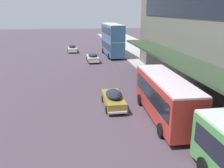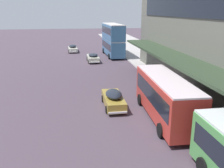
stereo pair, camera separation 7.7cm
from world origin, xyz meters
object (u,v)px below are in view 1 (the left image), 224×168
Objects in this scene: sedan_oncoming_rear at (72,48)px; sedan_lead_near at (113,99)px; transit_bus_kerbside_rear at (165,95)px; transit_bus_kerbside_front at (112,39)px; sedan_second_mid at (93,58)px.

sedan_lead_near is (3.39, -31.81, 0.04)m from sedan_oncoming_rear.
sedan_lead_near is at bearing 139.43° from transit_bus_kerbside_rear.
transit_bus_kerbside_front is 28.94m from transit_bus_kerbside_rear.
sedan_second_mid is (-3.70, 23.82, -1.22)m from transit_bus_kerbside_rear.
transit_bus_kerbside_rear is 1.97× the size of sedan_oncoming_rear.
sedan_second_mid is (-4.19, -5.08, -2.48)m from transit_bus_kerbside_front.
transit_bus_kerbside_front is 2.14× the size of sedan_second_mid.
transit_bus_kerbside_front is 26.25m from sedan_lead_near.
transit_bus_kerbside_front reaches higher than sedan_oncoming_rear.
sedan_oncoming_rear is 1.03× the size of sedan_second_mid.
transit_bus_kerbside_rear is at bearing -90.97° from transit_bus_kerbside_front.
sedan_second_mid is (-0.09, 20.73, -0.05)m from sedan_lead_near.
sedan_oncoming_rear is (-7.00, 34.90, -1.22)m from transit_bus_kerbside_rear.
sedan_oncoming_rear is (-7.49, 5.99, -2.48)m from transit_bus_kerbside_front.
transit_bus_kerbside_front is 7.04m from sedan_second_mid.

